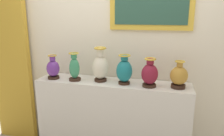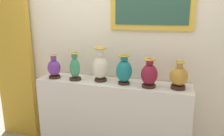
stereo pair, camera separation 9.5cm
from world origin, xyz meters
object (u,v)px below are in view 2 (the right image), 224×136
object	(u,v)px
vase_ochre	(179,77)
vase_teal	(124,71)
vase_violet	(54,68)
vase_ivory	(101,66)
vase_burgundy	(149,74)
vase_jade	(75,68)

from	to	relation	value
vase_ochre	vase_teal	bearing A→B (deg)	-178.68
vase_violet	vase_teal	xyz separation A→B (m)	(0.87, 0.02, 0.03)
vase_ivory	vase_burgundy	world-z (taller)	vase_ivory
vase_teal	vase_burgundy	xyz separation A→B (m)	(0.28, -0.02, -0.01)
vase_violet	vase_jade	xyz separation A→B (m)	(0.28, -0.00, 0.02)
vase_jade	vase_ivory	distance (m)	0.31
vase_teal	vase_burgundy	world-z (taller)	vase_teal
vase_jade	vase_burgundy	world-z (taller)	vase_jade
vase_jade	vase_teal	xyz separation A→B (m)	(0.59, 0.02, 0.01)
vase_burgundy	vase_ochre	bearing A→B (deg)	6.58
vase_burgundy	vase_teal	bearing A→B (deg)	175.64
vase_teal	vase_ochre	size ratio (longest dim) A/B	1.14
vase_violet	vase_teal	world-z (taller)	vase_teal
vase_violet	vase_ivory	xyz separation A→B (m)	(0.58, 0.05, 0.05)
vase_burgundy	vase_ochre	distance (m)	0.30
vase_ivory	vase_violet	bearing A→B (deg)	-175.23
vase_ivory	vase_burgundy	size ratio (longest dim) A/B	1.27
vase_teal	vase_ochre	world-z (taller)	vase_teal
vase_ivory	vase_burgundy	distance (m)	0.57
vase_ochre	vase_ivory	bearing A→B (deg)	178.71
vase_ivory	vase_teal	world-z (taller)	vase_ivory
vase_ivory	vase_teal	distance (m)	0.29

